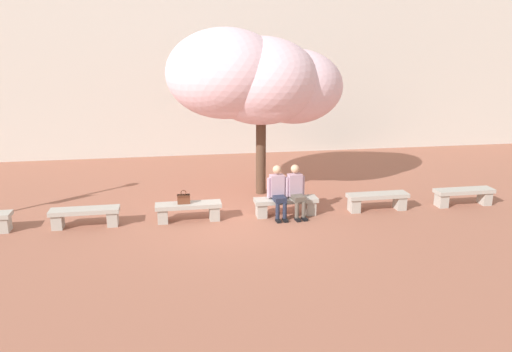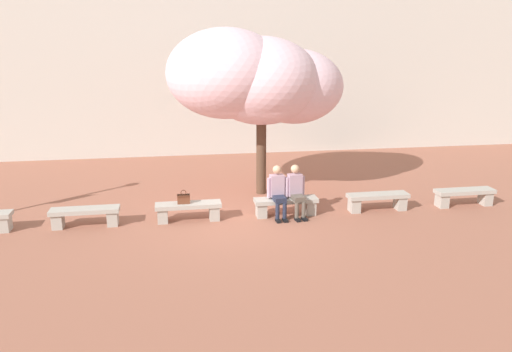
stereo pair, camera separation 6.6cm
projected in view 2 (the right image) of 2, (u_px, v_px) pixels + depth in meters
The scene contains 11 objects.
ground_plane at pixel (238, 218), 12.29m from camera, with size 100.00×100.00×0.00m, color #9E604C.
building_facade at pixel (209, 24), 19.68m from camera, with size 28.00×4.00×9.66m, color beige.
stone_bench_near_west at pixel (85, 215), 11.66m from camera, with size 1.58×0.43×0.45m.
stone_bench_center at pixel (189, 209), 12.03m from camera, with size 1.58×0.43×0.45m.
stone_bench_near_east at pixel (286, 204), 12.39m from camera, with size 1.58×0.43×0.45m.
stone_bench_east_end at pixel (378, 199), 12.76m from camera, with size 1.58×0.43×0.45m.
stone_bench_far_east at pixel (464, 195), 13.12m from camera, with size 1.58×0.43×0.45m.
person_seated_left at pixel (278, 190), 12.20m from camera, with size 0.51×0.70×1.29m.
person_seated_right at pixel (296, 189), 12.27m from camera, with size 0.51×0.72×1.29m.
handbag at pixel (184, 198), 11.94m from camera, with size 0.30×0.15×0.34m.
cherry_tree_main at pixel (256, 79), 13.47m from camera, with size 4.89×3.38×4.57m.
Camera 2 is at (-1.38, -11.50, 4.27)m, focal length 35.00 mm.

